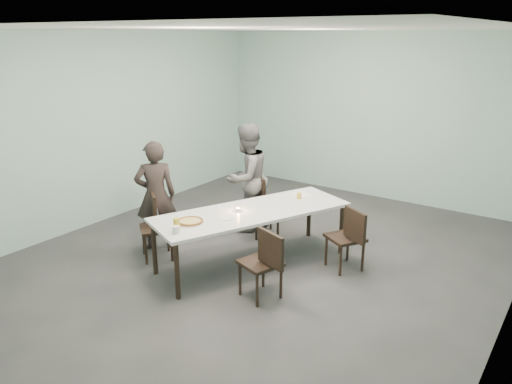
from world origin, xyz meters
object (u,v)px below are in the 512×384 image
Objects in this scene: chair_near_right at (265,260)px; side_plate at (225,218)px; chair_near_left at (155,221)px; diner_far at (247,178)px; diner_near at (156,195)px; pizza at (190,221)px; table at (252,214)px; chair_far_right at (349,235)px; water_tumbler at (176,230)px; tealight at (238,210)px; chair_far_left at (262,202)px; beer_glass at (177,224)px; amber_tumbler at (299,196)px.

side_plate is (-0.77, 0.27, 0.25)m from chair_near_right.
diner_far is (0.45, 1.51, 0.33)m from chair_near_left.
diner_near is 1.17m from pizza.
diner_far is at bearing 129.10° from table.
water_tumbler is at bearing 80.68° from chair_far_right.
side_plate is 3.21× the size of tealight.
tealight is (1.09, 0.43, 0.27)m from chair_near_left.
diner_far is (-0.28, -0.01, 0.33)m from chair_far_left.
chair_far_left is at bearing 15.64° from chair_far_right.
beer_glass reaches higher than pizza.
diner_near reaches higher than table.
tealight is (-0.13, -0.12, 0.08)m from table.
chair_far_left is at bearing 117.06° from table.
amber_tumbler is (0.25, 0.78, 0.10)m from table.
diner_near is 27.81× the size of tealight.
diner_far is at bearing -166.41° from diner_near.
diner_far is at bearing 102.75° from beer_glass.
tealight is (1.29, 0.21, -0.01)m from diner_near.
beer_glass is at bearing 128.30° from water_tumbler.
chair_far_left is 0.44m from diner_far.
pizza is (-1.50, -1.32, 0.27)m from chair_far_right.
chair_near_right is at bearing 99.83° from chair_far_right.
table is at bearing 76.74° from side_plate.
water_tumbler is at bearing 6.31° from chair_near_left.
chair_near_left is 0.56× the size of diner_near.
chair_far_left reaches higher than water_tumbler.
side_plate is 1.26m from amber_tumbler.
water_tumbler is (0.23, -2.11, 0.29)m from chair_far_left.
chair_far_right is 1.46m from tealight.
amber_tumbler reaches higher than tealight.
side_plate is at bearing -103.26° from table.
beer_glass is (0.17, -2.03, 0.32)m from chair_far_left.
pizza is (0.14, -1.77, 0.27)m from chair_far_left.
chair_far_right reaches higher than table.
table is 0.87m from pizza.
chair_far_right reaches higher than side_plate.
chair_far_left is (0.73, 1.52, 0.00)m from chair_near_left.
diner_near is 4.58× the size of pizza.
chair_near_left and chair_near_right have the same top height.
pizza is at bearing -110.98° from amber_tumbler.
diner_near is 1.33m from side_plate.
pizza is at bearing 106.66° from diner_near.
water_tumbler reaches higher than side_plate.
diner_near is (-0.20, 0.22, 0.28)m from chair_near_left.
chair_near_left is 4.83× the size of side_plate.
chair_far_left is 9.67× the size of water_tumbler.
table is 0.99m from chair_near_right.
side_plate is at bearing 125.88° from diner_near.
beer_glass is 1.93m from amber_tumbler.
water_tumbler is at bearing -102.88° from table.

